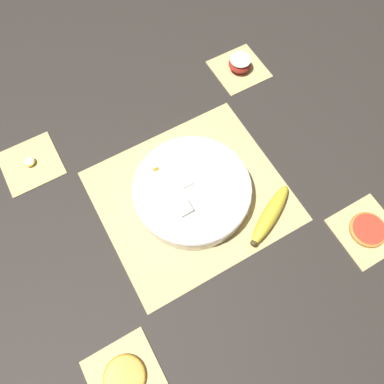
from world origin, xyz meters
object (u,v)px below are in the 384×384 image
at_px(grapefruit_slice, 368,230).
at_px(whole_banana, 270,215).
at_px(fruit_salad_bowl, 192,190).
at_px(orange_slice_whole, 124,377).
at_px(apple_half, 240,63).
at_px(banana_coin_single, 30,162).

bearing_deg(grapefruit_slice, whole_banana, -37.41).
distance_m(fruit_salad_bowl, orange_slice_whole, 0.44).
bearing_deg(apple_half, grapefruit_slice, 90.00).
xyz_separation_m(whole_banana, apple_half, (-0.19, -0.44, 0.00)).
relative_size(apple_half, grapefruit_slice, 0.74).
height_order(apple_half, orange_slice_whole, apple_half).
xyz_separation_m(fruit_salad_bowl, orange_slice_whole, (0.33, 0.29, -0.03)).
distance_m(whole_banana, banana_coin_single, 0.64).
xyz_separation_m(banana_coin_single, grapefruit_slice, (-0.66, 0.59, 0.00)).
xyz_separation_m(whole_banana, orange_slice_whole, (0.47, 0.15, -0.01)).
bearing_deg(banana_coin_single, apple_half, 180.00).
bearing_deg(grapefruit_slice, fruit_salad_bowl, -41.76).
height_order(whole_banana, orange_slice_whole, whole_banana).
xyz_separation_m(fruit_salad_bowl, whole_banana, (-0.14, 0.15, -0.01)).
relative_size(fruit_salad_bowl, apple_half, 4.42).
height_order(whole_banana, grapefruit_slice, whole_banana).
relative_size(fruit_salad_bowl, grapefruit_slice, 3.25).
xyz_separation_m(fruit_salad_bowl, apple_half, (-0.33, -0.29, -0.01)).
bearing_deg(fruit_salad_bowl, banana_coin_single, -41.77).
bearing_deg(apple_half, whole_banana, 66.43).
distance_m(apple_half, grapefruit_slice, 0.59).
distance_m(fruit_salad_bowl, whole_banana, 0.20).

